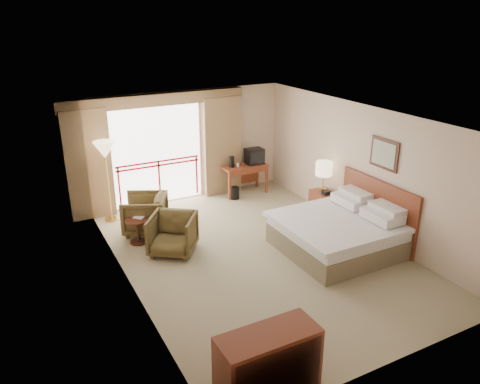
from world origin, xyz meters
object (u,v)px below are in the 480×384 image
tv (254,156)px  armchair_far (146,231)px  wastebasket (235,193)px  armchair_near (174,252)px  desk (243,171)px  bed (339,232)px  table_lamp (324,169)px  floor_lamp (105,153)px  dresser (268,363)px  side_table (137,227)px  nightstand (323,205)px

tv → armchair_far: bearing=-148.4°
tv → wastebasket: size_ratio=1.46×
wastebasket → armchair_near: (-2.36, -1.96, -0.15)m
desk → tv: tv is taller
bed → wastebasket: size_ratio=7.00×
table_lamp → wastebasket: 2.52m
floor_lamp → armchair_near: bearing=-71.6°
table_lamp → desk: 2.46m
wastebasket → armchair_far: size_ratio=0.34×
armchair_near → dresser: (-0.22, -3.96, 0.42)m
armchair_near → side_table: bearing=160.6°
armchair_near → floor_lamp: floor_lamp is taller
bed → dresser: size_ratio=1.67×
table_lamp → armchair_far: 4.14m
bed → desk: bearing=92.7°
armchair_near → dresser: bearing=-57.1°
floor_lamp → wastebasket: bearing=-3.1°
tv → armchair_near: (-3.06, -2.19, -0.96)m
tv → side_table: bearing=-143.4°
floor_lamp → nightstand: bearing=-26.6°
side_table → floor_lamp: bearing=98.6°
table_lamp → armchair_near: bearing=-179.8°
side_table → dresser: 4.69m
desk → armchair_near: (-2.76, -2.25, -0.60)m
dresser → floor_lamp: bearing=95.6°
nightstand → desk: desk is taller
table_lamp → dresser: table_lamp is taller
nightstand → dresser: dresser is taller
armchair_near → wastebasket: bearing=75.8°
bed → armchair_far: (-3.13, 2.59, -0.38)m
desk → armchair_near: bearing=-143.9°
floor_lamp → side_table: bearing=-81.4°
bed → wastebasket: bed is taller
bed → desk: 3.68m
armchair_far → wastebasket: bearing=133.7°
nightstand → desk: size_ratio=0.55×
nightstand → armchair_near: 3.62m
tv → wastebasket: tv is taller
dresser → armchair_near: bearing=87.9°
bed → tv: (0.13, 3.61, 0.58)m
bed → table_lamp: (0.67, 1.44, 0.79)m
table_lamp → side_table: bearing=170.2°
armchair_far → side_table: (-0.30, -0.45, 0.36)m
wastebasket → armchair_near: size_ratio=0.35×
armchair_far → dresser: 5.15m
bed → tv: tv is taller
wastebasket → side_table: 3.12m
bed → wastebasket: bearing=99.5°
tv → side_table: size_ratio=0.85×
wastebasket → side_table: bearing=-156.6°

